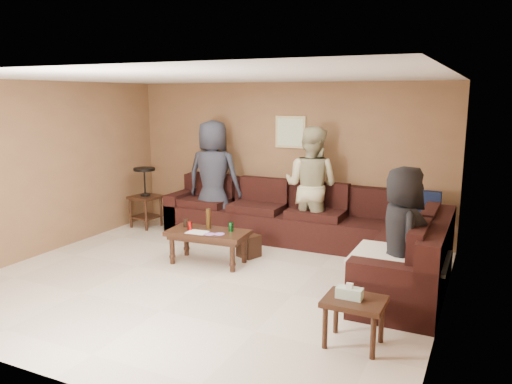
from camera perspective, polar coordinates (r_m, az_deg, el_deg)
room at (r=6.05m, az=-5.62°, el=4.96°), size 5.60×5.50×2.50m
sectional_sofa at (r=7.32m, az=6.26°, el=-4.64°), size 4.65×2.90×0.97m
coffee_table at (r=6.92m, az=-5.52°, el=-4.99°), size 1.15×0.64×0.74m
end_table_left at (r=8.95m, az=-12.54°, el=-0.48°), size 0.52×0.52×1.05m
side_table_right at (r=4.79m, az=11.08°, el=-12.56°), size 0.56×0.46×0.60m
waste_bin at (r=7.23m, az=-0.83°, el=-6.16°), size 0.34×0.34×0.32m
wall_art at (r=8.22m, az=3.95°, el=6.85°), size 0.52×0.04×0.52m
person_left at (r=8.37m, az=-4.89°, el=1.72°), size 0.99×0.71×1.89m
person_middle at (r=7.72m, az=6.30°, el=0.68°), size 0.95×0.77×1.84m
person_right at (r=5.64m, az=16.34°, el=-5.02°), size 0.77×0.90×1.56m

